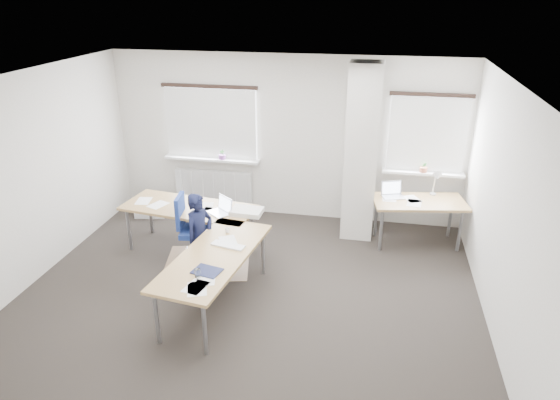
% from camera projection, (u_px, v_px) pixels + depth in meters
% --- Properties ---
extents(ground, '(6.00, 6.00, 0.00)m').
position_uv_depth(ground, '(251.00, 289.00, 6.76)').
color(ground, black).
rests_on(ground, ground).
extents(room_shell, '(6.04, 5.04, 2.82)m').
position_uv_depth(room_shell, '(270.00, 157.00, 6.44)').
color(room_shell, beige).
rests_on(room_shell, ground).
extents(floor_mat, '(1.41, 1.26, 0.01)m').
position_uv_depth(floor_mat, '(207.00, 263.00, 7.39)').
color(floor_mat, '#89684A').
rests_on(floor_mat, ground).
extents(white_crate, '(0.58, 0.46, 0.31)m').
position_uv_depth(white_crate, '(151.00, 207.00, 8.90)').
color(white_crate, white).
rests_on(white_crate, ground).
extents(desk_main, '(2.41, 2.90, 0.96)m').
position_uv_depth(desk_main, '(204.00, 231.00, 6.83)').
color(desk_main, olive).
rests_on(desk_main, ground).
extents(desk_side, '(1.50, 0.93, 1.22)m').
position_uv_depth(desk_side, '(419.00, 203.00, 7.72)').
color(desk_side, olive).
rests_on(desk_side, ground).
extents(task_chair, '(0.55, 0.55, 1.01)m').
position_uv_depth(task_chair, '(195.00, 241.00, 7.42)').
color(task_chair, navy).
rests_on(task_chair, ground).
extents(person, '(0.47, 0.54, 1.25)m').
position_uv_depth(person, '(200.00, 236.00, 6.83)').
color(person, black).
rests_on(person, ground).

